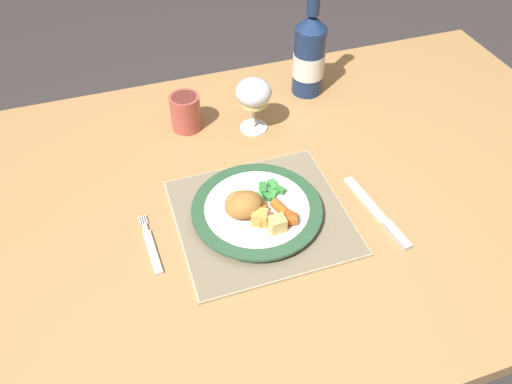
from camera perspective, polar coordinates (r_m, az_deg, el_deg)
ground_plane at (r=1.59m, az=1.03°, el=-19.04°), size 6.00×6.00×0.00m
dining_table at (r=1.04m, az=1.50°, el=-3.12°), size 1.49×0.90×0.74m
placemat at (r=0.93m, az=0.58°, el=-2.84°), size 0.31×0.29×0.01m
dinner_plate at (r=0.92m, az=0.10°, el=-2.11°), size 0.24×0.24×0.02m
breaded_croquettes at (r=0.89m, az=-1.49°, el=-1.50°), size 0.08×0.08×0.04m
green_beans_pile at (r=0.93m, az=1.49°, el=0.10°), size 0.06×0.05×0.01m
glazed_carrots at (r=0.89m, az=1.79°, el=-2.37°), size 0.09×0.07×0.02m
fork at (r=0.90m, az=-11.87°, el=-6.26°), size 0.02×0.14×0.01m
table_knife at (r=0.96m, az=14.17°, el=-2.84°), size 0.04×0.20×0.01m
wine_glass at (r=1.08m, az=-0.28°, el=11.06°), size 0.08×0.08×0.13m
bottle at (r=1.20m, az=6.11°, el=15.38°), size 0.07×0.07×0.28m
roast_potatoes at (r=0.88m, az=0.99°, el=-3.04°), size 0.06×0.07×0.03m
drinking_cup at (r=1.12m, az=-8.05°, el=9.09°), size 0.07×0.07×0.08m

